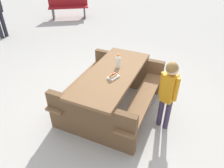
% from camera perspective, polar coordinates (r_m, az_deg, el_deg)
% --- Properties ---
extents(ground_plane, '(30.00, 30.00, 0.00)m').
position_cam_1_polar(ground_plane, '(3.82, 0.00, -6.52)').
color(ground_plane, '#B7B2A8').
rests_on(ground_plane, ground).
extents(picnic_table, '(2.14, 1.88, 0.75)m').
position_cam_1_polar(picnic_table, '(3.55, 0.00, -1.07)').
color(picnic_table, brown).
rests_on(picnic_table, ground).
extents(soda_bottle, '(0.08, 0.08, 0.24)m').
position_cam_1_polar(soda_bottle, '(3.49, 1.70, 6.23)').
color(soda_bottle, silver).
rests_on(soda_bottle, picnic_table).
extents(hotdog_tray, '(0.18, 0.11, 0.08)m').
position_cam_1_polar(hotdog_tray, '(3.22, 0.36, 2.11)').
color(hotdog_tray, white).
rests_on(hotdog_tray, picnic_table).
extents(child_in_coat, '(0.19, 0.29, 1.18)m').
position_cam_1_polar(child_in_coat, '(3.12, 15.25, -1.10)').
color(child_in_coat, '#3F334C').
rests_on(child_in_coat, ground).
extents(park_bench_mid, '(1.41, 1.26, 0.85)m').
position_cam_1_polar(park_bench_mid, '(8.80, -11.85, 20.11)').
color(park_bench_mid, maroon).
rests_on(park_bench_mid, ground).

